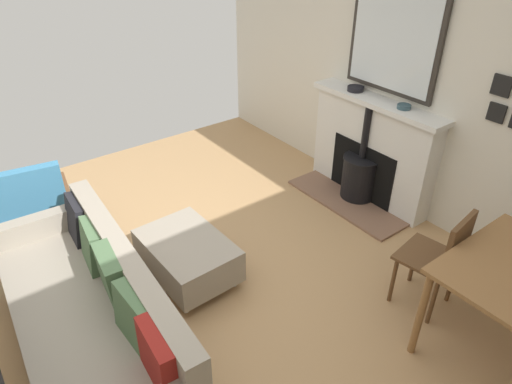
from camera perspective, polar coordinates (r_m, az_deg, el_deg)
The scene contains 11 objects.
ground_plane at distance 3.76m, azimuth -9.52°, elevation -12.94°, with size 5.03×5.40×0.01m, color tan.
wall_left at distance 4.52m, azimuth 18.84°, elevation 14.92°, with size 0.12×5.40×2.83m, color beige.
fireplace at distance 4.79m, azimuth 13.87°, elevation 4.39°, with size 0.64×1.48×1.07m.
mirror_over_mantel at distance 4.49m, azimuth 16.85°, elevation 17.70°, with size 0.04×0.98×0.95m.
mantel_bowl_near at distance 4.74m, azimuth 12.35°, elevation 12.55°, with size 0.16×0.16×0.05m.
mantel_bowl_far at distance 4.41m, azimuth 18.02°, elevation 10.15°, with size 0.13×0.13×0.04m.
sofa at distance 3.29m, azimuth -19.56°, elevation -14.16°, with size 0.89×2.10×0.77m.
ottoman at distance 3.77m, azimuth -8.56°, elevation -7.80°, with size 0.59×0.83×0.37m.
armchair_accent at distance 4.42m, azimuth -26.53°, elevation -0.94°, with size 0.75×0.68×0.85m.
dining_chair_near_fireplace at distance 3.55m, azimuth 22.17°, elevation -7.32°, with size 0.46×0.46×0.86m.
photo_gallery_row at distance 4.02m, azimuth 29.33°, elevation 9.66°, with size 0.02×0.35×0.37m.
Camera 1 is at (1.08, 2.45, 2.63)m, focal length 31.99 mm.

